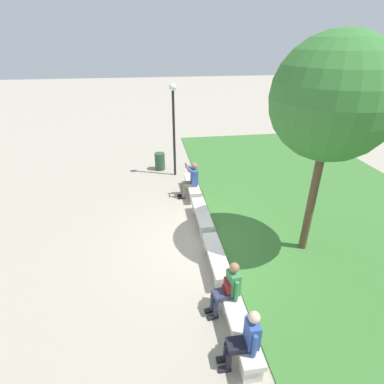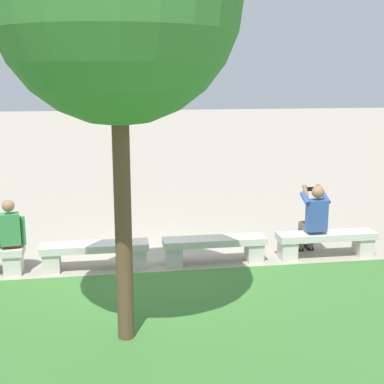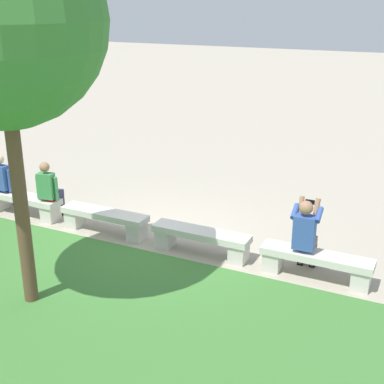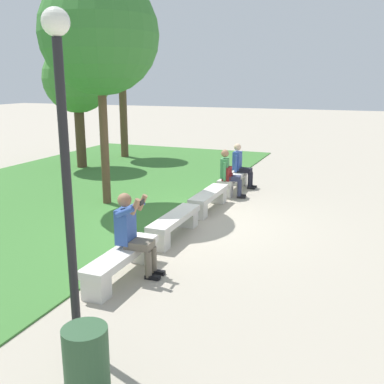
% 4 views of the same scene
% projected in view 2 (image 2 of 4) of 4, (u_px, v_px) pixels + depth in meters
% --- Properties ---
extents(ground_plane, '(80.00, 80.00, 0.00)m').
position_uv_depth(ground_plane, '(156.00, 265.00, 9.19)').
color(ground_plane, '#A89E8C').
extents(bench_main, '(1.79, 0.40, 0.45)m').
position_uv_depth(bench_main, '(326.00, 241.00, 9.59)').
color(bench_main, beige).
rests_on(bench_main, ground).
extents(bench_near, '(1.79, 0.40, 0.45)m').
position_uv_depth(bench_near, '(214.00, 246.00, 9.28)').
color(bench_near, beige).
rests_on(bench_near, ground).
extents(bench_mid, '(1.79, 0.40, 0.45)m').
position_uv_depth(bench_mid, '(95.00, 252.00, 8.98)').
color(bench_mid, beige).
rests_on(bench_mid, ground).
extents(person_photographer, '(0.48, 0.73, 1.32)m').
position_uv_depth(person_photographer, '(314.00, 216.00, 9.53)').
color(person_photographer, black).
rests_on(person_photographer, ground).
extents(person_distant, '(0.47, 0.71, 1.26)m').
position_uv_depth(person_distant, '(10.00, 233.00, 8.76)').
color(person_distant, black).
rests_on(person_distant, ground).
extents(backpack, '(0.28, 0.24, 0.43)m').
position_uv_depth(backpack, '(12.00, 236.00, 8.74)').
color(backpack, maroon).
rests_on(backpack, bench_far).
extents(tree_right_background, '(2.76, 2.76, 5.40)m').
position_uv_depth(tree_right_background, '(117.00, 0.00, 5.78)').
color(tree_right_background, brown).
rests_on(tree_right_background, ground).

